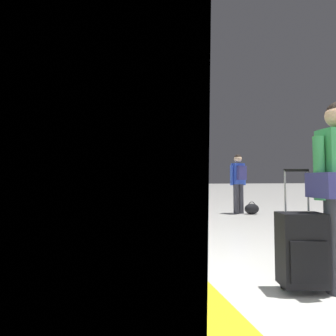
{
  "coord_description": "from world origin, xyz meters",
  "views": [
    {
      "loc": [
        -1.59,
        -0.72,
        0.98
      ],
      "look_at": [
        0.34,
        6.88,
        1.36
      ],
      "focal_mm": 26.77,
      "sensor_mm": 36.0,
      "label": 1
    }
  ],
  "objects_px": {
    "suitcase_far": "(152,187)",
    "waste_bin": "(174,189)",
    "duffel_bag_near": "(252,209)",
    "passenger_near": "(239,178)",
    "high_speed_train": "(59,132)",
    "rolling_suitcase_foreground": "(301,249)",
    "passenger_mid": "(141,179)",
    "passenger_far": "(148,181)",
    "suitcase_mid": "(137,189)"
  },
  "relations": [
    {
      "from": "suitcase_far",
      "to": "waste_bin",
      "type": "relative_size",
      "value": 1.17
    },
    {
      "from": "duffel_bag_near",
      "to": "passenger_near",
      "type": "bearing_deg",
      "value": 153.1
    },
    {
      "from": "high_speed_train",
      "to": "rolling_suitcase_foreground",
      "type": "relative_size",
      "value": 33.46
    },
    {
      "from": "high_speed_train",
      "to": "duffel_bag_near",
      "type": "bearing_deg",
      "value": -21.0
    },
    {
      "from": "passenger_mid",
      "to": "waste_bin",
      "type": "relative_size",
      "value": 1.92
    },
    {
      "from": "passenger_mid",
      "to": "passenger_far",
      "type": "distance_m",
      "value": 3.79
    },
    {
      "from": "duffel_bag_near",
      "to": "passenger_far",
      "type": "height_order",
      "value": "passenger_far"
    },
    {
      "from": "passenger_near",
      "to": "suitcase_mid",
      "type": "height_order",
      "value": "passenger_near"
    },
    {
      "from": "high_speed_train",
      "to": "suitcase_mid",
      "type": "bearing_deg",
      "value": 65.88
    },
    {
      "from": "duffel_bag_near",
      "to": "waste_bin",
      "type": "bearing_deg",
      "value": 91.08
    },
    {
      "from": "suitcase_mid",
      "to": "suitcase_far",
      "type": "relative_size",
      "value": 1.0
    },
    {
      "from": "suitcase_mid",
      "to": "suitcase_far",
      "type": "xyz_separation_m",
      "value": [
        1.74,
        3.83,
        -0.0
      ]
    },
    {
      "from": "duffel_bag_near",
      "to": "passenger_far",
      "type": "xyz_separation_m",
      "value": [
        -0.67,
        13.82,
        0.78
      ]
    },
    {
      "from": "passenger_near",
      "to": "suitcase_mid",
      "type": "distance_m",
      "value": 9.9
    },
    {
      "from": "passenger_near",
      "to": "suitcase_mid",
      "type": "relative_size",
      "value": 1.63
    },
    {
      "from": "passenger_mid",
      "to": "rolling_suitcase_foreground",
      "type": "bearing_deg",
      "value": -92.6
    },
    {
      "from": "duffel_bag_near",
      "to": "passenger_mid",
      "type": "bearing_deg",
      "value": 99.84
    },
    {
      "from": "suitcase_far",
      "to": "waste_bin",
      "type": "height_order",
      "value": "suitcase_far"
    },
    {
      "from": "duffel_bag_near",
      "to": "passenger_far",
      "type": "relative_size",
      "value": 0.28
    },
    {
      "from": "passenger_near",
      "to": "passenger_far",
      "type": "relative_size",
      "value": 1.1
    },
    {
      "from": "rolling_suitcase_foreground",
      "to": "waste_bin",
      "type": "height_order",
      "value": "rolling_suitcase_foreground"
    },
    {
      "from": "passenger_near",
      "to": "passenger_far",
      "type": "xyz_separation_m",
      "value": [
        -0.35,
        13.65,
        -0.1
      ]
    },
    {
      "from": "passenger_mid",
      "to": "high_speed_train",
      "type": "bearing_deg",
      "value": -115.17
    },
    {
      "from": "high_speed_train",
      "to": "passenger_far",
      "type": "distance_m",
      "value": 12.76
    },
    {
      "from": "passenger_near",
      "to": "suitcase_mid",
      "type": "xyz_separation_m",
      "value": [
        -1.77,
        9.71,
        -0.66
      ]
    },
    {
      "from": "duffel_bag_near",
      "to": "waste_bin",
      "type": "distance_m",
      "value": 7.81
    },
    {
      "from": "high_speed_train",
      "to": "waste_bin",
      "type": "relative_size",
      "value": 39.88
    },
    {
      "from": "passenger_near",
      "to": "passenger_mid",
      "type": "distance_m",
      "value": 10.13
    },
    {
      "from": "rolling_suitcase_foreground",
      "to": "suitcase_mid",
      "type": "height_order",
      "value": "rolling_suitcase_foreground"
    },
    {
      "from": "rolling_suitcase_foreground",
      "to": "suitcase_far",
      "type": "xyz_separation_m",
      "value": [
        2.08,
        18.27,
        -0.01
      ]
    },
    {
      "from": "high_speed_train",
      "to": "rolling_suitcase_foreground",
      "type": "distance_m",
      "value": 7.69
    },
    {
      "from": "passenger_mid",
      "to": "suitcase_mid",
      "type": "distance_m",
      "value": 0.79
    },
    {
      "from": "passenger_near",
      "to": "passenger_far",
      "type": "bearing_deg",
      "value": 91.47
    },
    {
      "from": "high_speed_train",
      "to": "waste_bin",
      "type": "distance_m",
      "value": 8.1
    },
    {
      "from": "passenger_mid",
      "to": "duffel_bag_near",
      "type": "bearing_deg",
      "value": -80.16
    },
    {
      "from": "waste_bin",
      "to": "suitcase_far",
      "type": "bearing_deg",
      "value": 91.99
    },
    {
      "from": "passenger_near",
      "to": "passenger_mid",
      "type": "xyz_separation_m",
      "value": [
        -1.45,
        10.03,
        -0.01
      ]
    },
    {
      "from": "rolling_suitcase_foreground",
      "to": "passenger_near",
      "type": "distance_m",
      "value": 5.22
    },
    {
      "from": "passenger_mid",
      "to": "suitcase_mid",
      "type": "bearing_deg",
      "value": -135.36
    },
    {
      "from": "suitcase_mid",
      "to": "passenger_near",
      "type": "bearing_deg",
      "value": -79.67
    },
    {
      "from": "rolling_suitcase_foreground",
      "to": "passenger_mid",
      "type": "distance_m",
      "value": 14.79
    },
    {
      "from": "passenger_near",
      "to": "suitcase_far",
      "type": "bearing_deg",
      "value": 90.15
    },
    {
      "from": "suitcase_mid",
      "to": "passenger_far",
      "type": "relative_size",
      "value": 0.68
    },
    {
      "from": "duffel_bag_near",
      "to": "suitcase_mid",
      "type": "distance_m",
      "value": 10.09
    },
    {
      "from": "suitcase_mid",
      "to": "waste_bin",
      "type": "distance_m",
      "value": 2.84
    },
    {
      "from": "high_speed_train",
      "to": "passenger_near",
      "type": "xyz_separation_m",
      "value": [
        5.24,
        -1.97,
        -1.48
      ]
    },
    {
      "from": "duffel_bag_near",
      "to": "suitcase_far",
      "type": "distance_m",
      "value": 13.71
    },
    {
      "from": "rolling_suitcase_foreground",
      "to": "waste_bin",
      "type": "distance_m",
      "value": 12.58
    },
    {
      "from": "passenger_near",
      "to": "high_speed_train",
      "type": "bearing_deg",
      "value": 159.37
    },
    {
      "from": "passenger_near",
      "to": "duffel_bag_near",
      "type": "height_order",
      "value": "passenger_near"
    }
  ]
}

